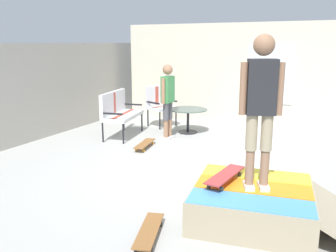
% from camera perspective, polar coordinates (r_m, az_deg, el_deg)
% --- Properties ---
extents(ground_plane, '(12.00, 12.00, 0.10)m').
position_cam_1_polar(ground_plane, '(6.03, 4.34, -7.85)').
color(ground_plane, '#A8A8A3').
extents(back_wall_cinderblock, '(9.00, 0.20, 2.08)m').
position_cam_1_polar(back_wall_cinderblock, '(8.10, -22.84, 4.49)').
color(back_wall_cinderblock, '#9E998E').
rests_on(back_wall_cinderblock, ground_plane).
extents(house_facade, '(0.23, 6.00, 2.57)m').
position_cam_1_polar(house_facade, '(9.43, 10.47, 7.85)').
color(house_facade, beige).
rests_on(house_facade, ground_plane).
extents(skate_ramp, '(1.60, 2.11, 0.42)m').
position_cam_1_polar(skate_ramp, '(4.57, 13.42, -11.69)').
color(skate_ramp, tan).
rests_on(skate_ramp, ground_plane).
extents(patio_bench, '(1.33, 0.77, 1.02)m').
position_cam_1_polar(patio_bench, '(8.27, -7.79, 2.57)').
color(patio_bench, black).
rests_on(patio_bench, ground_plane).
extents(patio_chair_near_house, '(0.78, 0.74, 1.02)m').
position_cam_1_polar(patio_chair_near_house, '(9.26, -1.42, 3.78)').
color(patio_chair_near_house, black).
rests_on(patio_chair_near_house, ground_plane).
extents(patio_table, '(0.90, 0.90, 0.57)m').
position_cam_1_polar(patio_table, '(8.57, 3.16, 1.59)').
color(patio_table, black).
rests_on(patio_table, ground_plane).
extents(person_watching, '(0.48, 0.25, 1.63)m').
position_cam_1_polar(person_watching, '(7.92, -0.05, 4.65)').
color(person_watching, silver).
rests_on(person_watching, ground_plane).
extents(person_skater, '(0.33, 0.45, 1.76)m').
position_cam_1_polar(person_skater, '(4.17, 14.37, 3.85)').
color(person_skater, silver).
rests_on(person_skater, skate_ramp).
extents(skateboard_by_bench, '(0.82, 0.34, 0.10)m').
position_cam_1_polar(skateboard_by_bench, '(7.39, -3.66, -2.81)').
color(skateboard_by_bench, brown).
rests_on(skateboard_by_bench, ground_plane).
extents(skateboard_spare, '(0.82, 0.43, 0.10)m').
position_cam_1_polar(skateboard_spare, '(4.13, -2.99, -16.09)').
color(skateboard_spare, brown).
rests_on(skateboard_spare, ground_plane).
extents(skateboard_on_ramp, '(0.82, 0.28, 0.10)m').
position_cam_1_polar(skateboard_on_ramp, '(4.53, 8.95, -7.68)').
color(skateboard_on_ramp, '#B23838').
rests_on(skateboard_on_ramp, skate_ramp).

